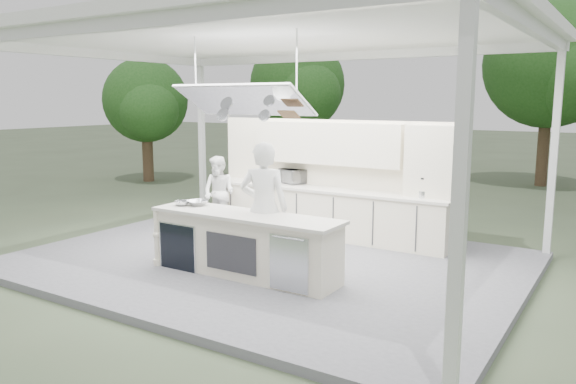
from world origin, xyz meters
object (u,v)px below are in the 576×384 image
Objects in this scene: back_counter at (323,212)px; sous_chef at (219,193)px; demo_island at (244,244)px; head_chef at (264,208)px.

sous_chef reaches higher than back_counter.
head_chef is (0.19, 0.27, 0.53)m from demo_island.
demo_island is at bearing 33.51° from head_chef.
demo_island is 0.61× the size of back_counter.
demo_island is 3.18m from sous_chef.
head_chef is at bearing -81.82° from back_counter.
back_counter is 2.52× the size of head_chef.
sous_chef is at bearing 135.68° from demo_island.
back_counter is 2.19m from sous_chef.
back_counter is at bearing 14.84° from sous_chef.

